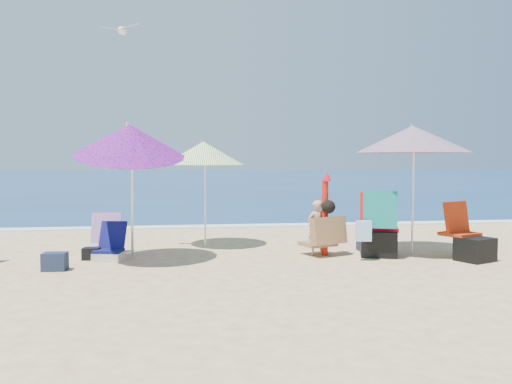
{
  "coord_description": "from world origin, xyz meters",
  "views": [
    {
      "loc": [
        -1.45,
        -7.49,
        1.61
      ],
      "look_at": [
        -0.3,
        1.0,
        1.1
      ],
      "focal_mm": 36.47,
      "sensor_mm": 36.0,
      "label": 1
    }
  ],
  "objects": [
    {
      "name": "ground",
      "position": [
        0.0,
        0.0,
        0.0
      ],
      "size": [
        120.0,
        120.0,
        0.0
      ],
      "color": "#D8BC84",
      "rests_on": "ground"
    },
    {
      "name": "sea",
      "position": [
        0.0,
        45.0,
        -0.05
      ],
      "size": [
        120.0,
        80.0,
        0.12
      ],
      "color": "navy",
      "rests_on": "ground"
    },
    {
      "name": "foam",
      "position": [
        0.0,
        5.1,
        0.02
      ],
      "size": [
        120.0,
        0.5,
        0.04
      ],
      "color": "white",
      "rests_on": "ground"
    },
    {
      "name": "umbrella_turquoise",
      "position": [
        2.41,
        1.02,
        1.98
      ],
      "size": [
        2.09,
        2.09,
        2.25
      ],
      "color": "white",
      "rests_on": "ground"
    },
    {
      "name": "umbrella_striped",
      "position": [
        -1.12,
        2.26,
        1.76
      ],
      "size": [
        1.66,
        1.66,
        2.01
      ],
      "color": "white",
      "rests_on": "ground"
    },
    {
      "name": "umbrella_blue",
      "position": [
        -2.32,
        0.84,
        1.93
      ],
      "size": [
        1.96,
        2.02,
        2.36
      ],
      "color": "silver",
      "rests_on": "ground"
    },
    {
      "name": "furled_umbrella",
      "position": [
        0.9,
        1.08,
        0.79
      ],
      "size": [
        0.16,
        0.16,
        1.43
      ],
      "color": "#B9190D",
      "rests_on": "ground"
    },
    {
      "name": "chair_navy",
      "position": [
        -2.69,
        1.14,
        0.16
      ],
      "size": [
        0.53,
        0.63,
        0.61
      ],
      "color": "#0B0F42",
      "rests_on": "ground"
    },
    {
      "name": "chair_rainbow",
      "position": [
        -2.83,
        1.57,
        0.19
      ],
      "size": [
        0.53,
        0.64,
        0.71
      ],
      "color": "#C25F44",
      "rests_on": "ground"
    },
    {
      "name": "camp_chair_left",
      "position": [
        3.13,
        0.33,
        0.28
      ],
      "size": [
        0.78,
        0.93,
        0.94
      ],
      "color": "#A82C0C",
      "rests_on": "ground"
    },
    {
      "name": "camp_chair_right",
      "position": [
        1.77,
        0.87,
        0.41
      ],
      "size": [
        0.95,
        0.94,
        1.12
      ],
      "color": "red",
      "rests_on": "ground"
    },
    {
      "name": "person_center",
      "position": [
        0.83,
        1.06,
        0.46
      ],
      "size": [
        0.8,
        0.74,
        0.95
      ],
      "color": "tan",
      "rests_on": "ground"
    },
    {
      "name": "bag_navy_a",
      "position": [
        -3.37,
        0.41,
        0.13
      ],
      "size": [
        0.35,
        0.27,
        0.26
      ],
      "color": "#1B253B",
      "rests_on": "ground"
    },
    {
      "name": "bag_black_a",
      "position": [
        -2.98,
        1.2,
        0.1
      ],
      "size": [
        0.3,
        0.24,
        0.2
      ],
      "color": "black",
      "rests_on": "ground"
    },
    {
      "name": "bag_navy_b",
      "position": [
        1.83,
        1.42,
        0.16
      ],
      "size": [
        0.43,
        0.33,
        0.32
      ],
      "color": "#1B1E3B",
      "rests_on": "ground"
    },
    {
      "name": "seagull",
      "position": [
        -2.51,
        1.8,
        3.85
      ],
      "size": [
        0.72,
        0.54,
        0.13
      ],
      "color": "white"
    }
  ]
}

